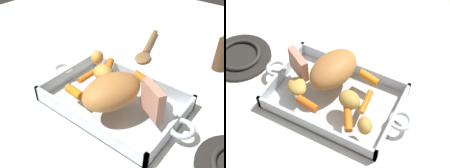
{
  "view_description": "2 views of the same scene",
  "coord_description": "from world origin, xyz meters",
  "views": [
    {
      "loc": [
        -0.31,
        0.4,
        0.45
      ],
      "look_at": [
        0.0,
        0.01,
        0.07
      ],
      "focal_mm": 40.14,
      "sensor_mm": 36.0,
      "label": 1
    },
    {
      "loc": [
        0.26,
        -0.48,
        0.78
      ],
      "look_at": [
        0.01,
        0.01,
        0.07
      ],
      "focal_mm": 54.1,
      "sensor_mm": 36.0,
      "label": 2
    }
  ],
  "objects": [
    {
      "name": "baby_carrot_northwest",
      "position": [
        -0.04,
        -0.08,
        0.06
      ],
      "size": [
        0.07,
        0.03,
        0.03
      ],
      "primitive_type": "cylinder",
      "rotation": [
        1.62,
        0.0,
        4.54
      ],
      "color": "orange",
      "rests_on": "roasting_dish"
    },
    {
      "name": "baby_carrot_short",
      "position": [
        0.09,
        0.0,
        0.05
      ],
      "size": [
        0.02,
        0.07,
        0.02
      ],
      "primitive_type": "cylinder",
      "rotation": [
        1.65,
        0.0,
        0.07
      ],
      "color": "orange",
      "rests_on": "roasting_dish"
    },
    {
      "name": "serving_spoon",
      "position": [
        0.09,
        -0.3,
        0.01
      ],
      "size": [
        0.11,
        0.24,
        0.02
      ],
      "rotation": [
        0.0,
        0.0,
        1.9
      ],
      "color": "olive",
      "rests_on": "ground_plane"
    },
    {
      "name": "baby_carrot_northeast",
      "position": [
        0.07,
        -0.07,
        0.06
      ],
      "size": [
        0.05,
        0.07,
        0.02
      ],
      "primitive_type": "cylinder",
      "rotation": [
        1.59,
        0.0,
        0.5
      ],
      "color": "orange",
      "rests_on": "roasting_dish"
    },
    {
      "name": "potato_golden_small",
      "position": [
        -0.09,
        -0.04,
        0.06
      ],
      "size": [
        0.08,
        0.08,
        0.03
      ],
      "primitive_type": "ellipsoid",
      "rotation": [
        0.0,
        0.0,
        5.69
      ],
      "color": "gold",
      "rests_on": "roasting_dish"
    },
    {
      "name": "pork_roast",
      "position": [
        -0.02,
        0.04,
        0.08
      ],
      "size": [
        0.14,
        0.18,
        0.07
      ],
      "primitive_type": "ellipsoid",
      "rotation": [
        0.0,
        0.0,
        1.33
      ],
      "color": "#BB793D",
      "rests_on": "roasting_dish"
    },
    {
      "name": "roast_slice_thin",
      "position": [
        -0.12,
        0.01,
        0.08
      ],
      "size": [
        0.08,
        0.06,
        0.08
      ],
      "primitive_type": "cube",
      "rotation": [
        0.04,
        0.0,
        1.05
      ],
      "color": "tan",
      "rests_on": "roasting_dish"
    },
    {
      "name": "potato_corner",
      "position": [
        0.12,
        -0.07,
        0.07
      ],
      "size": [
        0.05,
        0.06,
        0.04
      ],
      "primitive_type": "ellipsoid",
      "rotation": [
        0.0,
        0.0,
        5.24
      ],
      "color": "gold",
      "rests_on": "roasting_dish"
    },
    {
      "name": "ground_plane",
      "position": [
        0.0,
        0.0,
        0.0
      ],
      "size": [
        1.87,
        1.87,
        0.0
      ],
      "primitive_type": "plane",
      "color": "white"
    },
    {
      "name": "pepper_mill",
      "position": [
        -0.16,
        -0.35,
        0.06
      ],
      "size": [
        0.04,
        0.04,
        0.13
      ],
      "color": "#4C331E",
      "rests_on": "ground_plane"
    },
    {
      "name": "roasting_dish",
      "position": [
        0.0,
        0.0,
        0.01
      ],
      "size": [
        0.45,
        0.24,
        0.05
      ],
      "color": "silver",
      "rests_on": "ground_plane"
    },
    {
      "name": "baby_carrot_center_right",
      "position": [
        0.07,
        0.07,
        0.06
      ],
      "size": [
        0.06,
        0.03,
        0.03
      ],
      "primitive_type": "cylinder",
      "rotation": [
        1.47,
        0.0,
        4.55
      ],
      "color": "orange",
      "rests_on": "roasting_dish"
    },
    {
      "name": "potato_near_roast",
      "position": [
        0.05,
        -0.02,
        0.07
      ],
      "size": [
        0.07,
        0.07,
        0.04
      ],
      "primitive_type": "ellipsoid",
      "rotation": [
        0.0,
        0.0,
        5.98
      ],
      "color": "gold",
      "rests_on": "roasting_dish"
    }
  ]
}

